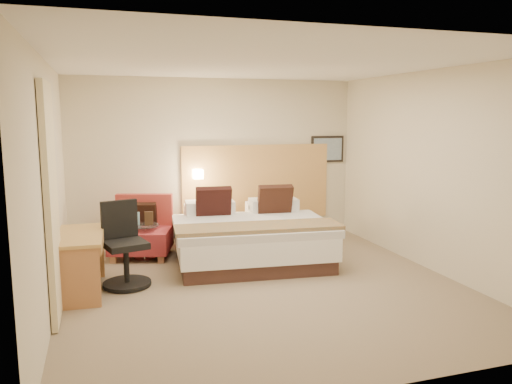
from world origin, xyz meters
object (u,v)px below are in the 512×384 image
object	(u,v)px
lounge_chair	(142,232)
side_table	(144,240)
desk_chair	(125,252)
desk	(82,246)
bed	(248,236)

from	to	relation	value
lounge_chair	side_table	world-z (taller)	lounge_chair
desk_chair	desk	bearing A→B (deg)	-166.62
side_table	desk_chair	xyz separation A→B (m)	(-0.33, -1.09, 0.14)
side_table	desk	bearing A→B (deg)	-123.88
lounge_chair	side_table	bearing A→B (deg)	-86.42
lounge_chair	desk_chair	xyz separation A→B (m)	(-0.32, -1.28, 0.07)
lounge_chair	desk	world-z (taller)	lounge_chair
side_table	bed	bearing A→B (deg)	-16.76
lounge_chair	side_table	size ratio (longest dim) A/B	1.96
side_table	desk	distance (m)	1.48
desk	lounge_chair	bearing A→B (deg)	60.16
lounge_chair	side_table	xyz separation A→B (m)	(0.01, -0.19, -0.07)
bed	desk	distance (m)	2.41
lounge_chair	desk	bearing A→B (deg)	-119.84
bed	desk	world-z (taller)	bed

